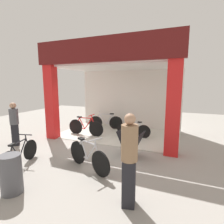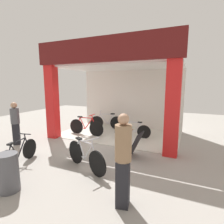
% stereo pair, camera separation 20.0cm
% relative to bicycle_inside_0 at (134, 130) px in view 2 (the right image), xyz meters
% --- Properties ---
extents(ground_plane, '(18.48, 18.48, 0.00)m').
position_rel_bicycle_inside_0_xyz_m(ground_plane, '(-0.75, -1.38, -0.32)').
color(ground_plane, '#9E9991').
rests_on(ground_plane, ground).
extents(shop_facade, '(5.44, 3.38, 3.86)m').
position_rel_bicycle_inside_0_xyz_m(shop_facade, '(-0.75, 0.14, 1.73)').
color(shop_facade, beige).
rests_on(shop_facade, ground).
extents(bicycle_inside_0, '(1.46, 0.40, 0.80)m').
position_rel_bicycle_inside_0_xyz_m(bicycle_inside_0, '(0.00, 0.00, 0.00)').
color(bicycle_inside_0, black).
rests_on(bicycle_inside_0, ground).
extents(bicycle_inside_1, '(1.73, 0.47, 0.95)m').
position_rel_bicycle_inside_0_xyz_m(bicycle_inside_1, '(-2.06, -0.54, 0.06)').
color(bicycle_inside_1, black).
rests_on(bicycle_inside_1, ground).
extents(bicycle_inside_2, '(1.61, 0.63, 0.93)m').
position_rel_bicycle_inside_0_xyz_m(bicycle_inside_2, '(-1.67, 0.78, 0.05)').
color(bicycle_inside_2, black).
rests_on(bicycle_inside_2, ground).
extents(bicycle_parked_0, '(0.47, 1.50, 0.84)m').
position_rel_bicycle_inside_0_xyz_m(bicycle_parked_0, '(-2.20, -3.83, 0.02)').
color(bicycle_parked_0, black).
rests_on(bicycle_parked_0, ground).
extents(bicycle_parked_1, '(1.56, 0.71, 0.93)m').
position_rel_bicycle_inside_0_xyz_m(bicycle_parked_1, '(-0.34, -3.27, 0.05)').
color(bicycle_parked_1, black).
rests_on(bicycle_parked_1, ground).
extents(sandwich_board_sign, '(0.85, 0.62, 0.84)m').
position_rel_bicycle_inside_0_xyz_m(sandwich_board_sign, '(0.45, -1.95, 0.09)').
color(sandwich_board_sign, black).
rests_on(sandwich_board_sign, ground).
extents(pedestrian_0, '(0.36, 0.36, 1.78)m').
position_rel_bicycle_inside_0_xyz_m(pedestrian_0, '(1.09, -4.21, 0.59)').
color(pedestrian_0, black).
rests_on(pedestrian_0, ground).
extents(pedestrian_1, '(0.51, 0.49, 1.61)m').
position_rel_bicycle_inside_0_xyz_m(pedestrian_1, '(-3.84, -2.64, 0.50)').
color(pedestrian_1, black).
rests_on(pedestrian_1, ground).
extents(trash_bin, '(0.44, 0.44, 0.84)m').
position_rel_bicycle_inside_0_xyz_m(trash_bin, '(-1.31, -4.79, 0.10)').
color(trash_bin, '#4C4C51').
rests_on(trash_bin, ground).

